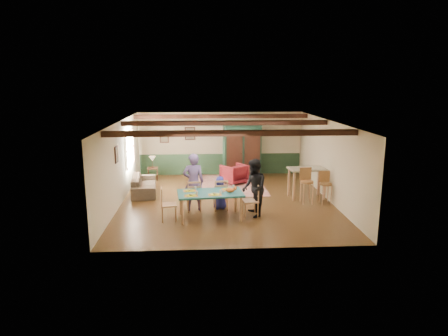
{
  "coord_description": "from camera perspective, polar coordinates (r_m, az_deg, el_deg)",
  "views": [
    {
      "loc": [
        -0.82,
        -13.03,
        3.99
      ],
      "look_at": [
        -0.08,
        -0.04,
        1.15
      ],
      "focal_mm": 32.0,
      "sensor_mm": 36.0,
      "label": 1
    }
  ],
  "objects": [
    {
      "name": "ceiling_beam_front",
      "position": [
        10.85,
        1.08,
        5.0
      ],
      "size": [
        6.95,
        0.16,
        0.16
      ],
      "primitive_type": "cube",
      "color": "black",
      "rests_on": "ceiling"
    },
    {
      "name": "place_setting_near_left",
      "position": [
        11.41,
        -4.73,
        -3.73
      ],
      "size": [
        0.45,
        0.36,
        0.11
      ],
      "primitive_type": null,
      "rotation": [
        0.0,
        0.0,
        0.1
      ],
      "color": "yellow",
      "rests_on": "dining_table"
    },
    {
      "name": "ceiling_beam_mid",
      "position": [
        13.52,
        0.21,
        6.46
      ],
      "size": [
        6.95,
        0.16,
        0.16
      ],
      "primitive_type": "cube",
      "color": "black",
      "rests_on": "ceiling"
    },
    {
      "name": "ceiling",
      "position": [
        13.12,
        0.32,
        6.67
      ],
      "size": [
        7.0,
        8.0,
        0.02
      ],
      "primitive_type": "cube",
      "color": "white",
      "rests_on": "wall_back"
    },
    {
      "name": "place_setting_far_right",
      "position": [
        12.05,
        0.59,
        -2.82
      ],
      "size": [
        0.45,
        0.36,
        0.11
      ],
      "primitive_type": null,
      "rotation": [
        0.0,
        0.0,
        0.1
      ],
      "color": "yellow",
      "rests_on": "dining_table"
    },
    {
      "name": "place_setting_far_left",
      "position": [
        11.92,
        -4.92,
        -3.03
      ],
      "size": [
        0.45,
        0.36,
        0.11
      ],
      "primitive_type": null,
      "rotation": [
        0.0,
        0.0,
        0.1
      ],
      "color": "yellow",
      "rests_on": "dining_table"
    },
    {
      "name": "counter_table",
      "position": [
        14.15,
        11.72,
        -2.11
      ],
      "size": [
        1.33,
        0.85,
        1.06
      ],
      "primitive_type": null,
      "rotation": [
        0.0,
        0.0,
        0.09
      ],
      "color": "#B7AF8E",
      "rests_on": "floor"
    },
    {
      "name": "picture_left_wall",
      "position": [
        12.9,
        -15.09,
        1.89
      ],
      "size": [
        0.04,
        0.42,
        0.52
      ],
      "primitive_type": null,
      "color": "gray",
      "rests_on": "wall_left"
    },
    {
      "name": "person_child",
      "position": [
        12.66,
        -0.56,
        -3.55
      ],
      "size": [
        0.55,
        0.39,
        1.06
      ],
      "primitive_type": "imported",
      "rotation": [
        0.0,
        0.0,
        3.24
      ],
      "color": "#272C9D",
      "rests_on": "floor"
    },
    {
      "name": "place_setting_near_center",
      "position": [
        11.48,
        -1.31,
        -3.59
      ],
      "size": [
        0.45,
        0.36,
        0.11
      ],
      "primitive_type": null,
      "rotation": [
        0.0,
        0.0,
        0.1
      ],
      "color": "yellow",
      "rests_on": "dining_table"
    },
    {
      "name": "person_man",
      "position": [
        12.47,
        -4.4,
        -2.03
      ],
      "size": [
        0.7,
        0.5,
        1.82
      ],
      "primitive_type": "imported",
      "rotation": [
        0.0,
        0.0,
        3.24
      ],
      "color": "slate",
      "rests_on": "floor"
    },
    {
      "name": "dining_chair_end_right",
      "position": [
        12.01,
        3.79,
        -4.6
      ],
      "size": [
        0.51,
        0.49,
        1.0
      ],
      "primitive_type": null,
      "rotation": [
        0.0,
        0.0,
        -1.47
      ],
      "color": "tan",
      "rests_on": "floor"
    },
    {
      "name": "end_table",
      "position": [
        16.61,
        -10.12,
        -0.85
      ],
      "size": [
        0.45,
        0.45,
        0.53
      ],
      "primitive_type": null,
      "rotation": [
        0.0,
        0.0,
        0.06
      ],
      "color": "black",
      "rests_on": "floor"
    },
    {
      "name": "person_woman",
      "position": [
        11.93,
        4.31,
        -2.88
      ],
      "size": [
        0.74,
        0.91,
        1.74
      ],
      "primitive_type": "imported",
      "rotation": [
        0.0,
        0.0,
        -1.47
      ],
      "color": "black",
      "rests_on": "floor"
    },
    {
      "name": "sofa",
      "position": [
        14.8,
        -11.38,
        -2.31
      ],
      "size": [
        1.09,
        2.24,
        0.63
      ],
      "primitive_type": "imported",
      "rotation": [
        0.0,
        0.0,
        1.69
      ],
      "color": "#403528",
      "rests_on": "floor"
    },
    {
      "name": "dining_chair_end_left",
      "position": [
        11.73,
        -7.89,
        -5.11
      ],
      "size": [
        0.51,
        0.49,
        1.0
      ],
      "primitive_type": null,
      "rotation": [
        0.0,
        0.0,
        1.67
      ],
      "color": "tan",
      "rests_on": "floor"
    },
    {
      "name": "armchair",
      "position": [
        15.82,
        1.44,
        -0.84
      ],
      "size": [
        1.18,
        1.18,
        0.78
      ],
      "primitive_type": "imported",
      "rotation": [
        0.0,
        0.0,
        -2.52
      ],
      "color": "#511019",
      "rests_on": "floor"
    },
    {
      "name": "floor",
      "position": [
        13.65,
        0.31,
        -4.68
      ],
      "size": [
        8.0,
        8.0,
        0.0
      ],
      "primitive_type": "plane",
      "color": "#462A13",
      "rests_on": "ground"
    },
    {
      "name": "table_lamp",
      "position": [
        16.5,
        -10.18,
        0.85
      ],
      "size": [
        0.28,
        0.28,
        0.48
      ],
      "primitive_type": null,
      "rotation": [
        0.0,
        0.0,
        0.04
      ],
      "color": "#CFB086",
      "rests_on": "end_table"
    },
    {
      "name": "bar_stool_right",
      "position": [
        13.58,
        14.33,
        -2.78
      ],
      "size": [
        0.41,
        0.45,
        1.09
      ],
      "primitive_type": null,
      "rotation": [
        0.0,
        0.0,
        0.07
      ],
      "color": "#A06F3E",
      "rests_on": "floor"
    },
    {
      "name": "wall_right",
      "position": [
        13.98,
        14.79,
        1.01
      ],
      "size": [
        0.02,
        8.0,
        2.7
      ],
      "primitive_type": "cube",
      "color": "beige",
      "rests_on": "floor"
    },
    {
      "name": "dining_chair_far_right",
      "position": [
        12.59,
        -0.5,
        -3.78
      ],
      "size": [
        0.49,
        0.51,
        1.0
      ],
      "primitive_type": null,
      "rotation": [
        0.0,
        0.0,
        3.24
      ],
      "color": "tan",
      "rests_on": "floor"
    },
    {
      "name": "wall_back",
      "position": [
        17.25,
        -0.52,
        3.51
      ],
      "size": [
        7.0,
        0.02,
        2.7
      ],
      "primitive_type": "cube",
      "color": "beige",
      "rests_on": "floor"
    },
    {
      "name": "area_rug",
      "position": [
        15.64,
        0.33,
        -2.44
      ],
      "size": [
        2.95,
        3.48,
        0.01
      ],
      "primitive_type": "cube",
      "rotation": [
        0.0,
        0.0,
        0.02
      ],
      "color": "beige",
      "rests_on": "floor"
    },
    {
      "name": "wall_left",
      "position": [
        13.56,
        -14.61,
        0.68
      ],
      "size": [
        0.02,
        8.0,
        2.7
      ],
      "primitive_type": "cube",
      "color": "beige",
      "rests_on": "floor"
    },
    {
      "name": "armoire",
      "position": [
        16.49,
        2.57,
        2.5
      ],
      "size": [
        1.73,
        0.84,
        2.36
      ],
      "primitive_type": "cube",
      "rotation": [
        0.0,
        0.0,
        0.1
      ],
      "color": "black",
      "rests_on": "floor"
    },
    {
      "name": "cat",
      "position": [
        11.69,
        0.9,
        -3.09
      ],
      "size": [
        0.39,
        0.18,
        0.19
      ],
      "primitive_type": null,
      "rotation": [
        0.0,
        0.0,
        0.1
      ],
      "color": "#D86026",
      "rests_on": "dining_table"
    },
    {
      "name": "wainscot_back",
      "position": [
        17.39,
        -0.51,
        0.57
      ],
      "size": [
        6.95,
        0.03,
        0.9
      ],
      "primitive_type": "cube",
      "color": "#1F3A23",
      "rests_on": "floor"
    },
    {
      "name": "dining_table",
      "position": [
        11.84,
        -1.98,
        -5.36
      ],
      "size": [
        1.99,
        1.24,
        0.79
      ],
      "primitive_type": null,
      "rotation": [
        0.0,
        0.0,
        0.1
      ],
      "color": "#1C5856",
      "rests_on": "floor"
    },
    {
      "name": "bar_stool_left",
      "position": [
        13.5,
        11.75,
        -2.54
      ],
      "size": [
        0.45,
        0.49,
        1.18
      ],
      "primitive_type": null,
      "rotation": [
        0.0,
        0.0,
        0.08
      ],
      "color": "#A06F3E",
      "rests_on": "floor"
    },
    {
      "name": "picture_back_b",
      "position": [
        17.23,
        -8.53,
        4.37
      ],
      "size": [
        0.38,
        0.04,
        0.48
      ],
      "primitive_type": null,
      "color": "gray",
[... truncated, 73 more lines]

